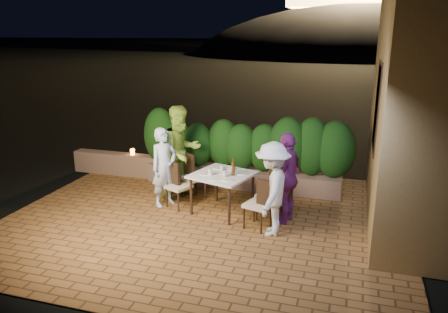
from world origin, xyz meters
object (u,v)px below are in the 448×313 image
at_px(chair_right_front, 258,204).
at_px(diner_green, 181,152).
at_px(chair_left_front, 178,186).
at_px(parapet_lamp, 132,152).
at_px(beer_bottle, 233,167).
at_px(bowl, 230,168).
at_px(diner_blue, 164,167).
at_px(diner_white, 272,189).
at_px(diner_purple, 287,178).
at_px(chair_left_back, 193,177).
at_px(chair_right_back, 270,193).
at_px(dining_table, 222,193).

relative_size(chair_right_front, diner_green, 0.48).
distance_m(chair_left_front, parapet_lamp, 2.28).
height_order(beer_bottle, bowl, beer_bottle).
xyz_separation_m(diner_blue, diner_white, (2.20, -0.64, 0.02)).
xyz_separation_m(chair_right_front, diner_purple, (0.42, 0.42, 0.36)).
bearing_deg(diner_purple, chair_left_back, -92.53).
bearing_deg(parapet_lamp, chair_right_back, -22.38).
distance_m(dining_table, diner_white, 1.27).
bearing_deg(diner_blue, diner_purple, -60.61).
xyz_separation_m(diner_blue, diner_green, (0.13, 0.55, 0.17)).
relative_size(beer_bottle, chair_left_front, 0.37).
distance_m(chair_left_front, chair_right_back, 1.75).
xyz_separation_m(diner_purple, parapet_lamp, (-3.81, 1.50, -0.24)).
bearing_deg(chair_right_front, bowl, -30.28).
bearing_deg(chair_right_back, diner_white, 109.48).
xyz_separation_m(chair_left_back, chair_right_back, (1.65, -0.50, 0.02)).
xyz_separation_m(beer_bottle, chair_right_back, (0.67, 0.04, -0.44)).
distance_m(beer_bottle, diner_blue, 1.39).
distance_m(diner_blue, diner_purple, 2.36).
distance_m(bowl, diner_green, 1.15).
distance_m(diner_white, diner_purple, 0.59).
height_order(bowl, chair_left_back, chair_left_back).
relative_size(beer_bottle, chair_right_back, 0.34).
height_order(chair_right_back, diner_blue, diner_blue).
xyz_separation_m(bowl, chair_right_back, (0.82, -0.29, -0.30)).
distance_m(chair_left_back, chair_right_front, 1.82).
height_order(dining_table, beer_bottle, beer_bottle).
xyz_separation_m(diner_green, parapet_lamp, (-1.58, 0.88, -0.36)).
distance_m(diner_white, parapet_lamp, 4.21).
bearing_deg(dining_table, beer_bottle, -7.25).
height_order(dining_table, chair_left_front, chair_left_front).
distance_m(chair_left_back, diner_blue, 0.70).
relative_size(beer_bottle, parapet_lamp, 2.29).
bearing_deg(chair_left_back, chair_left_front, -64.53).
bearing_deg(chair_right_back, beer_bottle, 8.48).
relative_size(chair_left_back, diner_purple, 0.56).
height_order(chair_right_back, parapet_lamp, chair_right_back).
distance_m(dining_table, chair_left_back, 0.92).
bearing_deg(diner_purple, parapet_lamp, -98.12).
xyz_separation_m(chair_left_front, diner_purple, (2.06, -0.04, 0.38)).
relative_size(diner_green, parapet_lamp, 13.28).
relative_size(chair_right_back, diner_white, 0.60).
bearing_deg(bowl, chair_left_front, -162.19).
relative_size(chair_left_front, diner_green, 0.46).
relative_size(chair_right_front, chair_right_back, 0.94).
relative_size(bowl, chair_left_back, 0.18).
xyz_separation_m(chair_right_front, diner_blue, (-1.94, 0.49, 0.32)).
height_order(chair_left_back, diner_green, diner_green).
height_order(dining_table, diner_purple, diner_purple).
height_order(chair_left_front, diner_green, diner_green).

